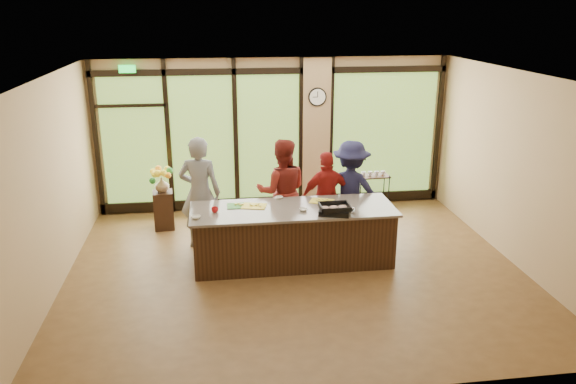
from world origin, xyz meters
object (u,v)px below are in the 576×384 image
object	(u,v)px
roasting_pan	(334,211)
cook_right	(351,190)
flower_stand	(164,210)
bar_cart	(372,188)
island_base	(293,236)
cook_left	(200,193)

from	to	relation	value
roasting_pan	cook_right	bearing A→B (deg)	82.91
flower_stand	bar_cart	size ratio (longest dim) A/B	0.83
island_base	flower_stand	xyz separation A→B (m)	(-2.15, 1.75, -0.08)
cook_right	bar_cart	size ratio (longest dim) A/B	2.06
roasting_pan	flower_stand	xyz separation A→B (m)	(-2.74, 2.09, -0.61)
cook_left	bar_cart	xyz separation A→B (m)	(3.34, 1.22, -0.45)
island_base	bar_cart	bearing A→B (deg)	47.37
island_base	cook_left	distance (m)	1.75
cook_left	cook_right	bearing A→B (deg)	-166.95
island_base	bar_cart	distance (m)	2.79
island_base	bar_cart	xyz separation A→B (m)	(1.89, 2.05, 0.07)
bar_cart	cook_right	bearing A→B (deg)	-124.69
bar_cart	flower_stand	bearing A→B (deg)	-178.36
flower_stand	island_base	bearing A→B (deg)	-43.72
cook_left	cook_right	world-z (taller)	cook_left
cook_left	cook_right	xyz separation A→B (m)	(2.59, 0.02, -0.08)
island_base	roasting_pan	xyz separation A→B (m)	(0.59, -0.33, 0.52)
cook_left	roasting_pan	distance (m)	2.35
island_base	flower_stand	size ratio (longest dim) A/B	4.36
island_base	flower_stand	world-z (taller)	island_base
cook_right	flower_stand	xyz separation A→B (m)	(-3.29, 0.89, -0.52)
island_base	cook_left	world-z (taller)	cook_left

